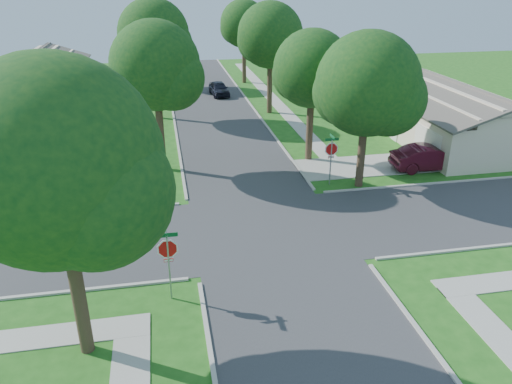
{
  "coord_description": "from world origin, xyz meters",
  "views": [
    {
      "loc": [
        -4.52,
        -20.63,
        11.35
      ],
      "look_at": [
        -0.37,
        0.89,
        1.6
      ],
      "focal_mm": 35.0,
      "sensor_mm": 36.0,
      "label": 1
    }
  ],
  "objects_px": {
    "tree_e_far": "(244,26)",
    "tree_w_mid": "(155,38)",
    "house_ne_far": "(359,73)",
    "house_nw_far": "(41,79)",
    "stop_sign_ne": "(331,151)",
    "tree_w_far": "(154,33)",
    "tree_sw_corner": "(60,171)",
    "car_driveway": "(429,158)",
    "tree_ne_corner": "(368,89)",
    "tree_e_mid": "(271,38)",
    "car_curb_east": "(219,89)",
    "tree_w_near": "(156,70)",
    "tree_e_near": "(313,72)",
    "house_ne_near": "(452,120)",
    "stop_sign_sw": "(168,252)",
    "car_curb_west": "(180,69)"
  },
  "relations": [
    {
      "from": "tree_e_near",
      "to": "tree_e_mid",
      "type": "bearing_deg",
      "value": 89.97
    },
    {
      "from": "stop_sign_sw",
      "to": "tree_ne_corner",
      "type": "bearing_deg",
      "value": 38.84
    },
    {
      "from": "tree_sw_corner",
      "to": "car_curb_east",
      "type": "bearing_deg",
      "value": 76.27
    },
    {
      "from": "stop_sign_ne",
      "to": "car_curb_east",
      "type": "xyz_separation_m",
      "value": [
        -3.5,
        23.65,
        -1.36
      ]
    },
    {
      "from": "tree_e_mid",
      "to": "car_driveway",
      "type": "height_order",
      "value": "tree_e_mid"
    },
    {
      "from": "car_driveway",
      "to": "stop_sign_sw",
      "type": "bearing_deg",
      "value": 124.8
    },
    {
      "from": "tree_ne_corner",
      "to": "car_driveway",
      "type": "bearing_deg",
      "value": 17.53
    },
    {
      "from": "tree_w_far",
      "to": "car_curb_east",
      "type": "distance_m",
      "value": 9.47
    },
    {
      "from": "tree_w_mid",
      "to": "house_ne_near",
      "type": "height_order",
      "value": "tree_w_mid"
    },
    {
      "from": "tree_sw_corner",
      "to": "house_nw_far",
      "type": "relative_size",
      "value": 0.7
    },
    {
      "from": "car_driveway",
      "to": "car_curb_east",
      "type": "xyz_separation_m",
      "value": [
        -10.3,
        22.52,
        -0.1
      ]
    },
    {
      "from": "tree_w_near",
      "to": "house_ne_near",
      "type": "height_order",
      "value": "tree_w_near"
    },
    {
      "from": "tree_sw_corner",
      "to": "house_nw_far",
      "type": "height_order",
      "value": "tree_sw_corner"
    },
    {
      "from": "tree_ne_corner",
      "to": "tree_e_mid",
      "type": "bearing_deg",
      "value": 95.45
    },
    {
      "from": "tree_w_near",
      "to": "tree_e_mid",
      "type": "bearing_deg",
      "value": 51.92
    },
    {
      "from": "tree_ne_corner",
      "to": "house_ne_near",
      "type": "relative_size",
      "value": 0.64
    },
    {
      "from": "tree_e_mid",
      "to": "house_nw_far",
      "type": "bearing_deg",
      "value": 152.09
    },
    {
      "from": "tree_w_far",
      "to": "house_nw_far",
      "type": "xyz_separation_m",
      "value": [
        -11.34,
        -2.01,
        -3.99
      ]
    },
    {
      "from": "tree_w_near",
      "to": "tree_w_far",
      "type": "distance_m",
      "value": 25.01
    },
    {
      "from": "tree_e_near",
      "to": "tree_sw_corner",
      "type": "height_order",
      "value": "tree_sw_corner"
    },
    {
      "from": "car_driveway",
      "to": "car_curb_west",
      "type": "height_order",
      "value": "car_driveway"
    },
    {
      "from": "tree_e_mid",
      "to": "tree_ne_corner",
      "type": "relative_size",
      "value": 1.06
    },
    {
      "from": "tree_e_far",
      "to": "car_curb_east",
      "type": "relative_size",
      "value": 2.2
    },
    {
      "from": "house_ne_far",
      "to": "house_nw_far",
      "type": "relative_size",
      "value": 1.0
    },
    {
      "from": "tree_e_mid",
      "to": "tree_e_far",
      "type": "distance_m",
      "value": 13.0
    },
    {
      "from": "tree_sw_corner",
      "to": "tree_w_mid",
      "type": "bearing_deg",
      "value": 84.3
    },
    {
      "from": "tree_w_far",
      "to": "house_nw_far",
      "type": "relative_size",
      "value": 0.59
    },
    {
      "from": "house_ne_near",
      "to": "house_ne_far",
      "type": "height_order",
      "value": "same"
    },
    {
      "from": "tree_e_near",
      "to": "house_ne_near",
      "type": "xyz_separation_m",
      "value": [
        11.24,
        1.99,
        -4.13
      ]
    },
    {
      "from": "tree_sw_corner",
      "to": "car_curb_east",
      "type": "height_order",
      "value": "tree_sw_corner"
    },
    {
      "from": "house_nw_far",
      "to": "tree_e_mid",
      "type": "bearing_deg",
      "value": -27.91
    },
    {
      "from": "tree_e_far",
      "to": "car_curb_east",
      "type": "height_order",
      "value": "tree_e_far"
    },
    {
      "from": "tree_w_far",
      "to": "car_driveway",
      "type": "distance_m",
      "value": 32.82
    },
    {
      "from": "tree_w_near",
      "to": "house_ne_far",
      "type": "relative_size",
      "value": 0.66
    },
    {
      "from": "tree_w_near",
      "to": "tree_w_far",
      "type": "xyz_separation_m",
      "value": [
        -0.01,
        25.0,
        -0.61
      ]
    },
    {
      "from": "stop_sign_ne",
      "to": "tree_w_mid",
      "type": "bearing_deg",
      "value": 119.8
    },
    {
      "from": "stop_sign_sw",
      "to": "car_driveway",
      "type": "bearing_deg",
      "value": 33.02
    },
    {
      "from": "tree_w_near",
      "to": "car_driveway",
      "type": "height_order",
      "value": "tree_w_near"
    },
    {
      "from": "house_nw_far",
      "to": "car_curb_west",
      "type": "bearing_deg",
      "value": 29.94
    },
    {
      "from": "tree_sw_corner",
      "to": "house_ne_far",
      "type": "distance_m",
      "value": 43.2
    },
    {
      "from": "tree_sw_corner",
      "to": "house_ne_far",
      "type": "height_order",
      "value": "tree_sw_corner"
    },
    {
      "from": "tree_w_far",
      "to": "car_curb_west",
      "type": "relative_size",
      "value": 1.93
    },
    {
      "from": "tree_e_far",
      "to": "tree_w_mid",
      "type": "relative_size",
      "value": 0.91
    },
    {
      "from": "tree_e_near",
      "to": "tree_w_near",
      "type": "relative_size",
      "value": 0.92
    },
    {
      "from": "stop_sign_ne",
      "to": "house_ne_near",
      "type": "bearing_deg",
      "value": 29.14
    },
    {
      "from": "tree_ne_corner",
      "to": "house_ne_near",
      "type": "xyz_separation_m",
      "value": [
        9.63,
        6.79,
        -4.08
      ]
    },
    {
      "from": "tree_sw_corner",
      "to": "car_driveway",
      "type": "xyz_separation_m",
      "value": [
        18.94,
        12.82,
        -5.49
      ]
    },
    {
      "from": "house_ne_near",
      "to": "car_curb_east",
      "type": "height_order",
      "value": "house_ne_near"
    },
    {
      "from": "stop_sign_ne",
      "to": "tree_w_far",
      "type": "xyz_separation_m",
      "value": [
        -9.35,
        29.31,
        3.48
      ]
    },
    {
      "from": "stop_sign_ne",
      "to": "stop_sign_sw",
      "type": "bearing_deg",
      "value": -135.0
    }
  ]
}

